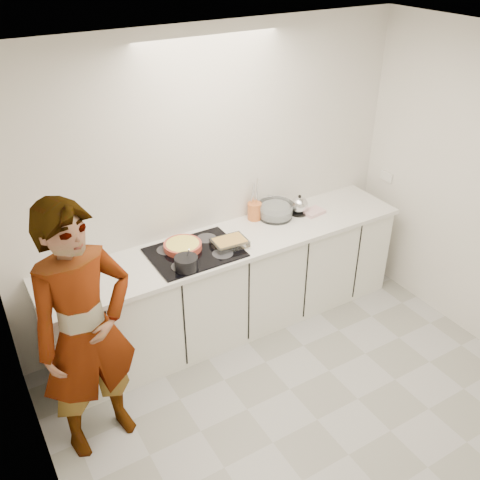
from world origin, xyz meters
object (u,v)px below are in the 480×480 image
hob (195,252)px  utensil_crock (255,211)px  mixing_bowl (275,211)px  baking_dish (230,242)px  kettle (299,206)px  saucepan (186,263)px  cook (86,333)px  tart_dish (183,246)px

hob → utensil_crock: size_ratio=4.60×
mixing_bowl → baking_dish: bearing=-159.2°
kettle → utensil_crock: kettle is taller
baking_dish → mixing_bowl: (0.61, 0.23, 0.02)m
saucepan → baking_dish: 0.47m
utensil_crock → cook: (-1.78, -0.80, -0.04)m
saucepan → mixing_bowl: saucepan is taller
tart_dish → mixing_bowl: bearing=4.7°
hob → cook: size_ratio=0.38×
hob → saucepan: 0.25m
utensil_crock → kettle: bearing=-16.4°
tart_dish → utensil_crock: bearing=11.0°
mixing_bowl → saucepan: bearing=-161.5°
baking_dish → mixing_bowl: bearing=20.8°
tart_dish → baking_dish: 0.38m
hob → utensil_crock: utensil_crock is taller
tart_dish → cook: bearing=-147.0°
tart_dish → kettle: bearing=1.6°
utensil_crock → mixing_bowl: bearing=-22.4°
saucepan → baking_dish: (0.45, 0.12, -0.02)m
tart_dish → baking_dish: baking_dish is taller
hob → tart_dish: 0.12m
hob → mixing_bowl: bearing=10.8°
tart_dish → mixing_bowl: size_ratio=0.94×
tart_dish → saucepan: size_ratio=1.94×
hob → kettle: 1.14m
mixing_bowl → utensil_crock: bearing=157.6°
cook → mixing_bowl: bearing=10.1°
saucepan → cook: (-0.89, -0.37, -0.03)m
mixing_bowl → cook: (-1.96, -0.73, -0.03)m
tart_dish → mixing_bowl: mixing_bowl is taller
baking_dish → utensil_crock: (0.43, 0.30, 0.03)m
hob → cook: bearing=-152.3°
tart_dish → utensil_crock: utensil_crock is taller
saucepan → kettle: kettle is taller
hob → mixing_bowl: mixing_bowl is taller
baking_dish → kettle: (0.84, 0.19, 0.04)m
saucepan → mixing_bowl: (1.06, 0.36, 0.00)m
saucepan → tart_dish: bearing=69.9°
tart_dish → cook: cook is taller
mixing_bowl → kettle: 0.23m
mixing_bowl → cook: size_ratio=0.21×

